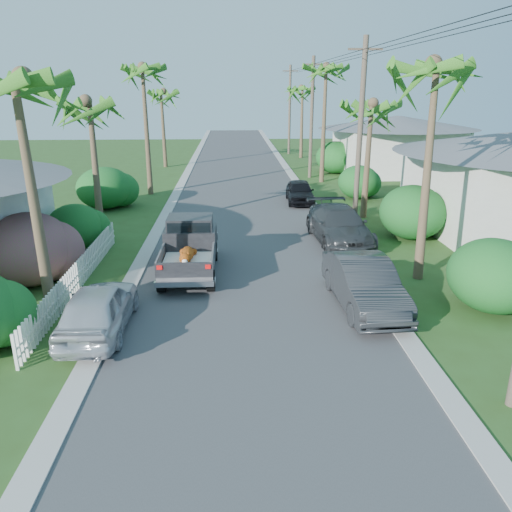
{
  "coord_description": "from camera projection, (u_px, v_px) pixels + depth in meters",
  "views": [
    {
      "loc": [
        -0.56,
        -11.21,
        6.71
      ],
      "look_at": [
        0.2,
        4.53,
        1.4
      ],
      "focal_mm": 35.0,
      "sensor_mm": 36.0,
      "label": 1
    }
  ],
  "objects": [
    {
      "name": "utility_pole_d",
      "position": [
        290.0,
        110.0,
        52.27
      ],
      "size": [
        1.6,
        0.26,
        9.0
      ],
      "color": "brown",
      "rests_on": "ground"
    },
    {
      "name": "pickup_truck",
      "position": [
        190.0,
        245.0,
        19.14
      ],
      "size": [
        1.98,
        5.12,
        2.06
      ],
      "color": "black",
      "rests_on": "ground"
    },
    {
      "name": "palm_r_c",
      "position": [
        326.0,
        67.0,
        35.08
      ],
      "size": [
        4.4,
        4.4,
        9.4
      ],
      "color": "brown",
      "rests_on": "ground"
    },
    {
      "name": "palm_l_d",
      "position": [
        161.0,
        92.0,
        42.61
      ],
      "size": [
        4.4,
        4.4,
        7.7
      ],
      "color": "brown",
      "rests_on": "ground"
    },
    {
      "name": "palm_r_a",
      "position": [
        439.0,
        65.0,
        16.38
      ],
      "size": [
        4.4,
        4.4,
        8.7
      ],
      "color": "brown",
      "rests_on": "ground"
    },
    {
      "name": "parked_car_rm",
      "position": [
        339.0,
        226.0,
        22.61
      ],
      "size": [
        2.58,
        5.63,
        1.6
      ],
      "primitive_type": "imported",
      "rotation": [
        0.0,
        0.0,
        0.06
      ],
      "color": "#303335",
      "rests_on": "ground"
    },
    {
      "name": "picket_fence",
      "position": [
        79.0,
        274.0,
        17.55
      ],
      "size": [
        0.1,
        11.0,
        1.0
      ],
      "primitive_type": "cube",
      "color": "white",
      "rests_on": "ground"
    },
    {
      "name": "shrub_r_b",
      "position": [
        412.0,
        212.0,
        23.15
      ],
      "size": [
        3.0,
        3.3,
        2.5
      ],
      "primitive_type": "ellipsoid",
      "color": "#154A1E",
      "rests_on": "ground"
    },
    {
      "name": "utility_pole_b",
      "position": [
        360.0,
        135.0,
        23.87
      ],
      "size": [
        1.6,
        0.26,
        9.0
      ],
      "color": "brown",
      "rests_on": "ground"
    },
    {
      "name": "palm_l_b",
      "position": [
        89.0,
        102.0,
        21.86
      ],
      "size": [
        4.4,
        4.4,
        7.4
      ],
      "color": "brown",
      "rests_on": "ground"
    },
    {
      "name": "shrub_r_a",
      "position": [
        494.0,
        275.0,
        15.6
      ],
      "size": [
        2.8,
        3.08,
        2.3
      ],
      "primitive_type": "ellipsoid",
      "color": "#154A1E",
      "rests_on": "ground"
    },
    {
      "name": "shrub_r_d",
      "position": [
        335.0,
        157.0,
        41.13
      ],
      "size": [
        3.2,
        3.52,
        2.6
      ],
      "primitive_type": "ellipsoid",
      "color": "#154A1E",
      "rests_on": "ground"
    },
    {
      "name": "shrub_l_c",
      "position": [
        75.0,
        227.0,
        21.59
      ],
      "size": [
        2.4,
        2.64,
        2.0
      ],
      "primitive_type": "ellipsoid",
      "color": "#154A1E",
      "rests_on": "ground"
    },
    {
      "name": "shrub_l_d",
      "position": [
        105.0,
        188.0,
        29.07
      ],
      "size": [
        3.2,
        3.52,
        2.4
      ],
      "primitive_type": "ellipsoid",
      "color": "#154A1E",
      "rests_on": "ground"
    },
    {
      "name": "shrub_l_b",
      "position": [
        29.0,
        249.0,
        17.69
      ],
      "size": [
        3.0,
        3.3,
        2.6
      ],
      "primitive_type": "ellipsoid",
      "color": "#AB1860",
      "rests_on": "ground"
    },
    {
      "name": "palm_l_c",
      "position": [
        142.0,
        68.0,
        30.8
      ],
      "size": [
        4.4,
        4.4,
        9.2
      ],
      "color": "brown",
      "rests_on": "ground"
    },
    {
      "name": "road",
      "position": [
        240.0,
        185.0,
        36.44
      ],
      "size": [
        8.0,
        100.0,
        0.02
      ],
      "primitive_type": "cube",
      "color": "#38383A",
      "rests_on": "ground"
    },
    {
      "name": "palm_r_b",
      "position": [
        371.0,
        104.0,
        25.38
      ],
      "size": [
        4.4,
        4.4,
        7.2
      ],
      "color": "brown",
      "rests_on": "ground"
    },
    {
      "name": "palm_l_a",
      "position": [
        16.0,
        79.0,
        13.12
      ],
      "size": [
        4.4,
        4.4,
        8.2
      ],
      "color": "brown",
      "rests_on": "ground"
    },
    {
      "name": "ground",
      "position": [
        257.0,
        364.0,
        12.78
      ],
      "size": [
        120.0,
        120.0,
        0.0
      ],
      "primitive_type": "plane",
      "color": "#2B481B",
      "rests_on": "ground"
    },
    {
      "name": "curb_right",
      "position": [
        298.0,
        184.0,
        36.63
      ],
      "size": [
        0.6,
        100.0,
        0.06
      ],
      "primitive_type": "cube",
      "color": "#A5A39E",
      "rests_on": "ground"
    },
    {
      "name": "curb_left",
      "position": [
        181.0,
        185.0,
        36.24
      ],
      "size": [
        0.6,
        100.0,
        0.06
      ],
      "primitive_type": "cube",
      "color": "#A5A39E",
      "rests_on": "ground"
    },
    {
      "name": "palm_r_d",
      "position": [
        303.0,
        88.0,
        48.79
      ],
      "size": [
        4.4,
        4.4,
        8.0
      ],
      "color": "brown",
      "rests_on": "ground"
    },
    {
      "name": "parked_car_rn",
      "position": [
        364.0,
        284.0,
        15.89
      ],
      "size": [
        1.93,
        4.87,
        1.58
      ],
      "primitive_type": "imported",
      "rotation": [
        0.0,
        0.0,
        0.06
      ],
      "color": "#282A2D",
      "rests_on": "ground"
    },
    {
      "name": "house_right_far",
      "position": [
        396.0,
        147.0,
        41.09
      ],
      "size": [
        9.0,
        8.0,
        4.6
      ],
      "color": "silver",
      "rests_on": "ground"
    },
    {
      "name": "parked_car_ln",
      "position": [
        98.0,
        309.0,
        14.26
      ],
      "size": [
        1.73,
        4.27,
        1.45
      ],
      "primitive_type": "imported",
      "rotation": [
        0.0,
        0.0,
        3.15
      ],
      "color": "silver",
      "rests_on": "ground"
    },
    {
      "name": "utility_pole_c",
      "position": [
        312.0,
        117.0,
        38.07
      ],
      "size": [
        1.6,
        0.26,
        9.0
      ],
      "color": "brown",
      "rests_on": "ground"
    },
    {
      "name": "parked_car_rf",
      "position": [
        300.0,
        192.0,
        30.61
      ],
      "size": [
        1.76,
        4.04,
        1.36
      ],
      "primitive_type": "imported",
      "rotation": [
        0.0,
        0.0,
        -0.04
      ],
      "color": "black",
      "rests_on": "ground"
    },
    {
      "name": "shrub_r_c",
      "position": [
        359.0,
        182.0,
        31.72
      ],
      "size": [
        2.6,
        2.86,
        2.1
      ],
      "primitive_type": "ellipsoid",
      "color": "#154A1E",
      "rests_on": "ground"
    }
  ]
}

